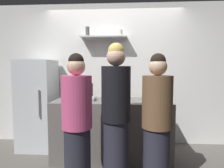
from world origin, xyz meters
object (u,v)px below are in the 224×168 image
utensil_holder (163,99)px  person_pink_top (77,125)px  person_brown_jacket (157,125)px  wine_bottle_pale_glass (154,95)px  wine_bottle_green_glass (156,92)px  refrigerator (38,105)px  wine_bottle_amber_glass (91,90)px  water_bottle_plastic (121,91)px  person_blonde (116,117)px  baking_pan (84,99)px

utensil_holder → person_pink_top: (-1.06, -0.57, -0.21)m
utensil_holder → person_brown_jacket: 0.57m
wine_bottle_pale_glass → wine_bottle_green_glass: bearing=75.9°
wine_bottle_pale_glass → person_pink_top: person_pink_top is taller
refrigerator → wine_bottle_green_glass: bearing=-3.9°
wine_bottle_amber_glass → person_pink_top: bearing=-88.3°
water_bottle_plastic → person_blonde: person_blonde is taller
person_pink_top → baking_pan: bearing=146.7°
refrigerator → wine_bottle_green_glass: 2.06m
utensil_holder → person_brown_jacket: bearing=-108.0°
wine_bottle_amber_glass → utensil_holder: bearing=-26.0°
wine_bottle_amber_glass → water_bottle_plastic: (0.51, -0.12, -0.01)m
refrigerator → person_brown_jacket: bearing=-30.3°
baking_pan → water_bottle_plastic: water_bottle_plastic is taller
water_bottle_plastic → person_brown_jacket: bearing=-64.9°
baking_pan → utensil_holder: bearing=-11.4°
baking_pan → wine_bottle_pale_glass: 1.05m
baking_pan → wine_bottle_green_glass: size_ratio=1.13×
wine_bottle_green_glass → person_pink_top: bearing=-135.3°
refrigerator → wine_bottle_amber_glass: (0.96, -0.07, 0.28)m
refrigerator → utensil_holder: size_ratio=6.96×
refrigerator → wine_bottle_green_glass: refrigerator is taller
wine_bottle_green_glass → person_pink_top: size_ratio=0.19×
wine_bottle_pale_glass → water_bottle_plastic: (-0.47, 0.34, 0.00)m
refrigerator → person_brown_jacket: size_ratio=0.98×
baking_pan → wine_bottle_green_glass: wine_bottle_green_glass is taller
baking_pan → person_pink_top: bearing=-84.1°
utensil_holder → wine_bottle_amber_glass: 1.22m
baking_pan → person_pink_top: size_ratio=0.21×
utensil_holder → wine_bottle_amber_glass: bearing=154.0°
refrigerator → baking_pan: (0.91, -0.37, 0.17)m
utensil_holder → water_bottle_plastic: 0.72m
wine_bottle_amber_glass → person_brown_jacket: bearing=-47.9°
wine_bottle_green_glass → person_pink_top: 1.50m
wine_bottle_green_glass → wine_bottle_pale_glass: 0.41m
utensil_holder → water_bottle_plastic: size_ratio=0.84×
utensil_holder → water_bottle_plastic: (-0.59, 0.41, 0.06)m
wine_bottle_pale_glass → person_brown_jacket: 0.63m
baking_pan → person_pink_top: (0.08, -0.80, -0.17)m
wine_bottle_green_glass → wine_bottle_pale_glass: (-0.10, -0.40, 0.00)m
water_bottle_plastic → person_pink_top: (-0.47, -0.98, -0.27)m
baking_pan → person_blonde: bearing=-52.6°
refrigerator → utensil_holder: bearing=-16.4°
baking_pan → utensil_holder: (1.15, -0.23, 0.04)m
utensil_holder → wine_bottle_green_glass: 0.47m
wine_bottle_amber_glass → person_blonde: person_blonde is taller
water_bottle_plastic → person_blonde: size_ratio=0.16×
wine_bottle_green_glass → person_blonde: size_ratio=0.18×
baking_pan → person_brown_jacket: person_brown_jacket is taller
refrigerator → person_blonde: (1.42, -1.05, 0.07)m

